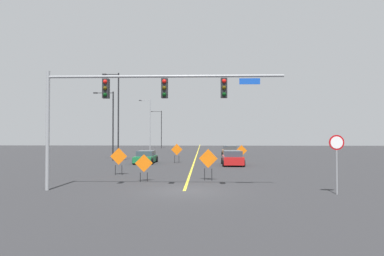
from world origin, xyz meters
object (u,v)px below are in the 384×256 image
stop_sign (337,153)px  street_lamp_far_left (111,122)px  construction_sign_left_lane (119,158)px  car_orange_approaching (230,152)px  street_lamp_mid_right (117,113)px  street_lamp_near_left (149,123)px  construction_sign_right_lane (241,151)px  construction_sign_left_shoulder (177,151)px  car_red_near (233,158)px  traffic_signal_assembly (134,97)px  street_lamp_mid_left (161,127)px  construction_sign_right_shoulder (144,165)px  car_green_distant (146,157)px  construction_sign_median_near (208,160)px

stop_sign → street_lamp_far_left: bearing=127.8°
construction_sign_left_lane → car_orange_approaching: size_ratio=0.52×
street_lamp_mid_right → street_lamp_near_left: (0.26, 21.30, -0.40)m
street_lamp_near_left → construction_sign_right_lane: (13.72, -20.51, -3.88)m
street_lamp_mid_right → car_orange_approaching: 16.82m
construction_sign_left_shoulder → stop_sign: bearing=-63.8°
car_red_near → car_orange_approaching: size_ratio=1.12×
traffic_signal_assembly → street_lamp_mid_left: 59.25m
construction_sign_left_lane → car_red_near: 12.53m
street_lamp_mid_left → construction_sign_right_lane: (13.95, -38.11, -3.55)m
street_lamp_mid_left → construction_sign_right_shoulder: street_lamp_mid_left is taller
car_orange_approaching → construction_sign_right_lane: bearing=-85.3°
traffic_signal_assembly → construction_sign_left_lane: traffic_signal_assembly is taller
construction_sign_left_shoulder → car_green_distant: (-3.24, -0.62, -0.67)m
street_lamp_near_left → construction_sign_left_lane: 34.43m
street_lamp_far_left → car_orange_approaching: size_ratio=2.07×
stop_sign → street_lamp_near_left: street_lamp_near_left is taller
construction_sign_right_shoulder → car_red_near: size_ratio=0.40×
stop_sign → car_green_distant: stop_sign is taller
car_green_distant → construction_sign_right_shoulder: bearing=-80.9°
construction_sign_right_shoulder → construction_sign_median_near: (4.14, 0.57, 0.24)m
construction_sign_right_shoulder → construction_sign_right_lane: (8.13, 17.12, 0.06)m
construction_sign_right_lane → street_lamp_far_left: bearing=176.9°
construction_sign_median_near → car_red_near: size_ratio=0.47×
street_lamp_mid_left → construction_sign_left_shoulder: street_lamp_mid_left is taller
street_lamp_mid_right → construction_sign_left_shoulder: bearing=-12.3°
street_lamp_mid_right → car_green_distant: size_ratio=2.25×
construction_sign_right_shoulder → construction_sign_left_shoulder: (0.97, 14.83, 0.22)m
car_red_near → car_orange_approaching: 13.51m
construction_sign_right_shoulder → construction_sign_left_lane: size_ratio=0.86×
construction_sign_median_near → car_orange_approaching: (3.30, 24.95, -0.62)m
construction_sign_median_near → construction_sign_right_shoulder: bearing=-172.2°
stop_sign → street_lamp_mid_left: bearing=105.3°
street_lamp_mid_right → car_orange_approaching: size_ratio=2.56×
car_red_near → car_orange_approaching: bearing=86.9°
traffic_signal_assembly → construction_sign_median_near: bearing=46.6°
street_lamp_near_left → construction_sign_median_near: size_ratio=4.45×
car_green_distant → stop_sign: bearing=-55.7°
street_lamp_far_left → construction_sign_right_shoulder: 19.53m
construction_sign_left_lane → construction_sign_left_shoulder: bearing=72.9°
construction_sign_right_shoulder → street_lamp_mid_right: bearing=109.7°
construction_sign_right_shoulder → construction_sign_median_near: construction_sign_median_near is taller
traffic_signal_assembly → street_lamp_mid_right: size_ratio=1.28×
construction_sign_left_shoulder → car_red_near: 6.40m
construction_sign_right_lane → car_red_near: 5.32m
street_lamp_far_left → construction_sign_left_shoulder: bearing=-21.4°
construction_sign_right_shoulder → construction_sign_right_lane: 18.95m
street_lamp_mid_right → street_lamp_near_left: 21.31m
traffic_signal_assembly → construction_sign_median_near: traffic_signal_assembly is taller
construction_sign_right_shoulder → car_orange_approaching: (7.43, 25.51, -0.38)m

